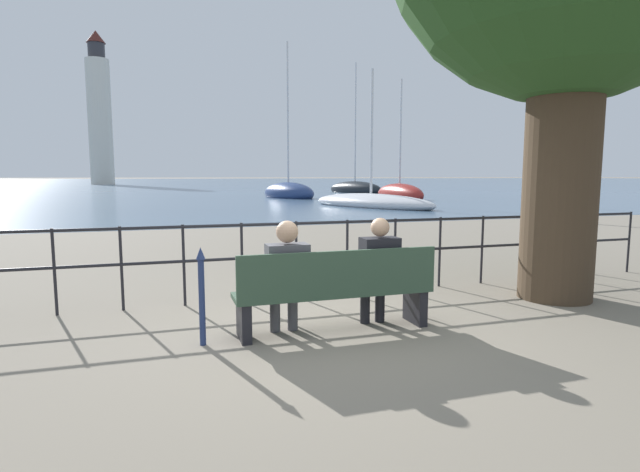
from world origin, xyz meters
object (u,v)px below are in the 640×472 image
seated_person_right (378,267)px  harbor_lighthouse (100,114)px  park_bench (336,291)px  sailboat_0 (371,203)px  closed_umbrella (202,291)px  sailboat_4 (355,189)px  sailboat_2 (399,194)px  seated_person_left (287,272)px  sailboat_1 (288,193)px

seated_person_right → harbor_lighthouse: size_ratio=0.04×
park_bench → sailboat_0: (9.07, 19.96, -0.22)m
seated_person_right → closed_umbrella: bearing=-178.1°
park_bench → closed_umbrella: closed_umbrella is taller
seated_person_right → sailboat_4: (16.12, 41.30, -0.28)m
park_bench → sailboat_4: 44.60m
closed_umbrella → sailboat_2: 32.16m
park_bench → seated_person_right: seated_person_right is taller
closed_umbrella → harbor_lighthouse: bearing=96.2°
seated_person_left → sailboat_0: 22.07m
closed_umbrella → sailboat_0: bearing=62.3°
park_bench → sailboat_2: 31.50m
park_bench → sailboat_1: size_ratio=0.18×
park_bench → harbor_lighthouse: bearing=97.0°
sailboat_2 → harbor_lighthouse: (-26.96, 71.53, 12.87)m
seated_person_right → sailboat_4: bearing=68.7°
seated_person_right → sailboat_2: size_ratio=0.14×
seated_person_left → seated_person_right: size_ratio=1.00×
closed_umbrella → sailboat_1: size_ratio=0.08×
closed_umbrella → harbor_lighthouse: size_ratio=0.03×
sailboat_0 → closed_umbrella: bearing=-138.1°
park_bench → seated_person_left: 0.57m
sailboat_0 → seated_person_left: bearing=-136.2°
sailboat_0 → sailboat_2: size_ratio=1.01×
sailboat_4 → harbor_lighthouse: (-28.87, 58.00, 12.84)m
sailboat_0 → sailboat_1: size_ratio=0.75×
sailboat_0 → harbor_lighthouse: bearing=84.5°
sailboat_4 → sailboat_0: bearing=-127.4°
seated_person_left → sailboat_0: sailboat_0 is taller
sailboat_0 → sailboat_4: sailboat_4 is taller
sailboat_1 → harbor_lighthouse: size_ratio=0.42×
seated_person_left → sailboat_2: sailboat_2 is taller
closed_umbrella → sailboat_2: size_ratio=0.11×
sailboat_4 → seated_person_right: bearing=-129.2°
sailboat_2 → sailboat_4: bearing=81.4°
sailboat_2 → sailboat_0: bearing=-126.3°
seated_person_left → sailboat_2: 31.68m
closed_umbrella → sailboat_1: 33.43m
seated_person_right → closed_umbrella: (-1.91, -0.06, -0.12)m
park_bench → harbor_lighthouse: size_ratio=0.08×
seated_person_right → harbor_lighthouse: 100.90m
sailboat_0 → sailboat_4: size_ratio=0.69×
seated_person_left → closed_umbrella: seated_person_left is taller
seated_person_left → seated_person_right: (1.04, 0.00, -0.01)m
closed_umbrella → harbor_lighthouse: (-10.84, 99.36, 12.68)m
park_bench → sailboat_2: (14.73, 27.85, -0.09)m
park_bench → seated_person_left: bearing=171.2°
sailboat_2 → sailboat_4: (1.91, 13.53, 0.03)m
seated_person_right → sailboat_4: size_ratio=0.09×
park_bench → sailboat_1: (7.55, 32.23, -0.06)m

